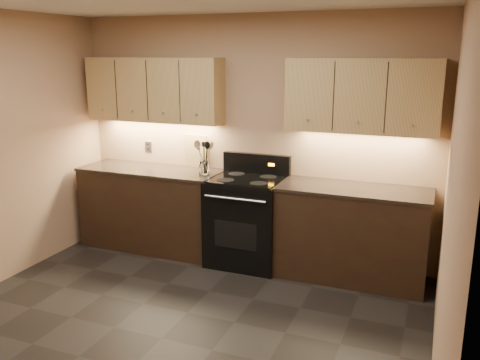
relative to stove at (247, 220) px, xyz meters
name	(u,v)px	position (x,y,z in m)	size (l,w,h in m)	color
floor	(161,338)	(-0.08, -1.68, -0.48)	(4.00, 4.00, 0.00)	black
wall_back	(251,138)	(-0.08, 0.32, 0.82)	(4.00, 0.04, 2.60)	#A0805E
wall_right	(450,210)	(1.92, -1.68, 0.82)	(0.04, 4.00, 2.60)	#A0805E
counter_left	(152,208)	(-1.18, 0.02, -0.01)	(1.62, 0.62, 0.93)	black
counter_right	(352,233)	(1.10, 0.02, -0.01)	(1.46, 0.62, 0.93)	black
stove	(247,220)	(0.00, 0.00, 0.00)	(0.76, 0.68, 1.14)	black
upper_cab_left	(154,90)	(-1.18, 0.17, 1.32)	(1.60, 0.30, 0.70)	tan
upper_cab_right	(362,96)	(1.10, 0.17, 1.32)	(1.44, 0.30, 0.70)	tan
outlet_plate	(148,147)	(-1.38, 0.31, 0.64)	(0.09, 0.01, 0.12)	#B2B5BA
utensil_crock	(204,168)	(-0.50, 0.00, 0.51)	(0.14, 0.14, 0.14)	white
cutting_board	(196,151)	(-0.73, 0.29, 0.64)	(0.30, 0.02, 0.38)	tan
wooden_spoon	(202,157)	(-0.52, 0.00, 0.64)	(0.06, 0.06, 0.34)	tan
black_spoon	(205,157)	(-0.50, 0.03, 0.64)	(0.06, 0.06, 0.34)	black
black_turner	(204,157)	(-0.48, -0.03, 0.64)	(0.08, 0.08, 0.35)	black
steel_spatula	(207,158)	(-0.47, 0.02, 0.63)	(0.08, 0.08, 0.33)	silver
steel_skimmer	(205,157)	(-0.48, -0.02, 0.64)	(0.09, 0.09, 0.35)	silver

